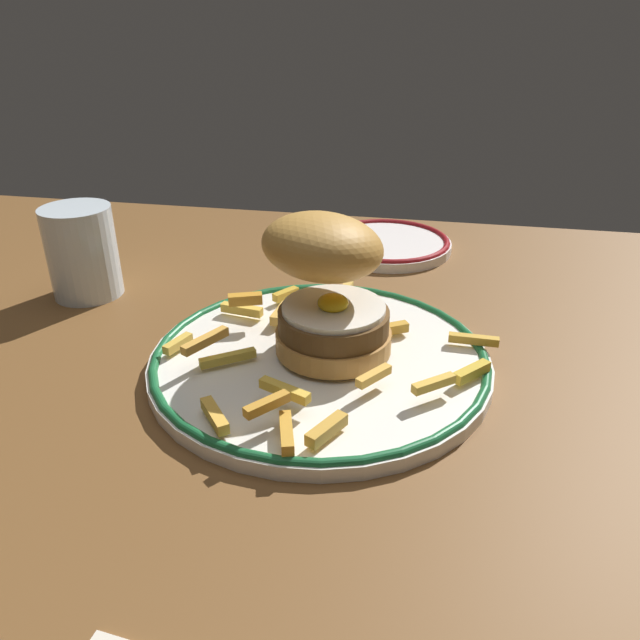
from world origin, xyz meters
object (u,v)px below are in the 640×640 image
Objects in this scene: water_glass at (83,258)px; side_plate at (387,243)px; burger at (325,280)px; dinner_plate at (320,358)px.

water_glass is 0.59× the size of side_plate.
burger is 29.56cm from side_plate.
water_glass is at bearing -147.03° from side_plate.
side_plate is (30.72, 19.93, -3.33)cm from water_glass.
burger is at bearing 82.37° from dinner_plate.
dinner_plate is at bearing -20.02° from water_glass.
water_glass is 36.77cm from side_plate.
dinner_plate is at bearing -97.63° from burger.
water_glass is (-27.92, 8.70, -3.51)cm from burger.
dinner_plate is 2.00× the size of burger.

